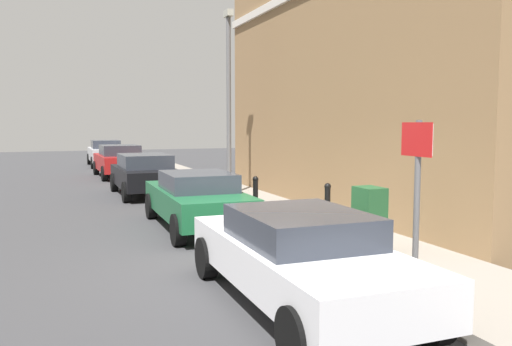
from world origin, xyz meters
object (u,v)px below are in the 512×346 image
car_black (145,174)px  utility_cabinet (369,222)px  car_silver (106,153)px  street_sign (417,181)px  car_red (120,160)px  bollard_far_kerb (256,197)px  car_green (197,199)px  bollard_near_cabinet (327,206)px  lamppost (229,94)px  car_white (299,255)px

car_black → utility_cabinet: size_ratio=3.44×
car_silver → street_sign: street_sign is taller
car_red → bollard_far_kerb: size_ratio=4.01×
car_green → bollard_near_cabinet: (2.17, -2.19, 0.01)m
car_black → utility_cabinet: 10.10m
car_red → bollard_near_cabinet: 14.80m
car_green → car_black: bearing=2.5°
utility_cabinet → bollard_near_cabinet: bearing=86.6°
car_green → lamppost: size_ratio=0.75×
car_red → car_silver: bearing=-1.8°
car_white → car_red: (-0.11, 17.89, 0.07)m
car_red → car_green: bearing=179.3°
car_white → street_sign: size_ratio=1.91×
car_red → car_white: bearing=178.7°
bollard_far_kerb → car_black: bearing=103.1°
car_green → utility_cabinet: size_ratio=3.75×
car_white → lamppost: size_ratio=0.77×
car_black → bollard_far_kerb: 6.52m
car_white → utility_cabinet: bearing=-52.5°
street_sign → car_green: bearing=102.5°
bollard_near_cabinet → street_sign: size_ratio=0.45×
car_green → bollard_far_kerb: car_green is taller
car_green → car_red: 12.42m
car_white → car_green: bearing=-0.3°
car_white → car_green: (0.09, 5.46, 0.01)m
car_red → utility_cabinet: 16.43m
car_silver → car_white: bearing=-179.5°
car_red → lamppost: lamppost is taller
car_black → car_silver: 12.84m
car_red → bollard_near_cabinet: size_ratio=4.01×
car_green → utility_cabinet: same height
car_silver → bollard_near_cabinet: (2.36, -21.03, -0.05)m
car_silver → bollard_far_kerb: car_silver is taller
car_green → utility_cabinet: (2.07, -3.84, -0.01)m
lamppost → street_sign: bearing=-94.7°
street_sign → lamppost: (0.83, 10.10, 1.64)m
car_silver → street_sign: bearing=-176.2°
car_silver → bollard_near_cabinet: size_ratio=3.96×
car_red → street_sign: 18.52m
car_green → bollard_far_kerb: (1.31, -0.34, 0.01)m
car_silver → bollard_near_cabinet: 21.16m
utility_cabinet → lamppost: (0.09, 7.93, 2.62)m
car_black → bollard_near_cabinet: car_black is taller
bollard_far_kerb → street_sign: 5.75m
car_silver → utility_cabinet: bearing=-174.0°
car_silver → bollard_far_kerb: (1.50, -19.18, -0.05)m
car_silver → lamppost: 15.16m
car_white → car_black: size_ratio=1.11×
bollard_near_cabinet → utility_cabinet: bearing=-93.4°
car_green → utility_cabinet: 4.37m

